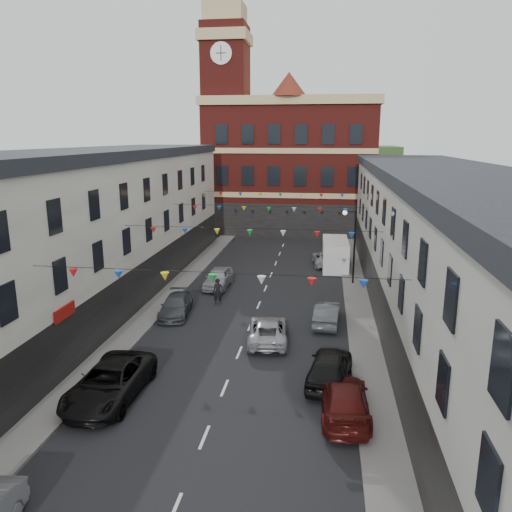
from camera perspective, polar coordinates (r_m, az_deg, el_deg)
The scene contains 19 objects.
ground at distance 27.88m, azimuth -1.94°, elevation -10.98°, with size 160.00×160.00×0.00m, color black.
pavement_left at distance 31.44m, azimuth -13.92°, elevation -8.32°, with size 1.80×64.00×0.15m, color #605E5B.
pavement_right at distance 29.43m, azimuth 12.31°, elevation -9.78°, with size 1.80×64.00×0.15m, color #605E5B.
terrace_left at distance 31.26m, azimuth -23.49°, elevation 0.92°, with size 8.40×56.00×10.70m.
terrace_right at distance 27.83m, azimuth 23.02°, elevation -1.53°, with size 8.40×56.00×9.70m.
civic_building at distance 63.19m, azimuth 4.00°, elevation 10.36°, with size 20.60×13.30×18.50m.
clock_tower at distance 61.26m, azimuth -3.42°, elevation 16.63°, with size 5.60×5.60×30.00m.
distant_hill at distance 87.64m, azimuth 2.46°, elevation 9.19°, with size 40.00×14.00×10.00m, color #355226.
street_lamp at distance 39.79m, azimuth 10.88°, elevation 2.17°, with size 1.10×0.36×6.00m.
car_left_c at distance 24.02m, azimuth -16.36°, elevation -13.67°, with size 2.66×5.78×1.61m, color black.
car_left_d at distance 33.57m, azimuth -9.15°, elevation -5.63°, with size 1.81×4.45×1.29m, color #3E4145.
car_left_e at distance 39.29m, azimuth -4.33°, elevation -2.48°, with size 1.80×4.48×1.53m, color #9FA3A7.
car_right_c at distance 22.24m, azimuth 10.08°, elevation -15.86°, with size 2.03×4.99×1.45m, color #4E120F.
car_right_d at distance 24.67m, azimuth 8.42°, elevation -12.47°, with size 1.91×4.75×1.62m, color black.
car_right_e at distance 31.92m, azimuth 8.13°, elevation -6.51°, with size 1.49×4.28×1.41m, color #43464A.
car_right_f at distance 46.24m, azimuth 7.88°, elevation -0.29°, with size 2.11×4.58×1.27m, color #A6A9AB.
moving_car at distance 29.09m, azimuth 1.37°, elevation -8.47°, with size 2.22×4.82×1.34m, color #A3A5AA.
white_van at distance 45.41m, azimuth 9.03°, elevation 0.24°, with size 2.20×5.73×2.54m, color silver.
pedestrian at distance 35.19m, azimuth -4.38°, elevation -4.09°, with size 0.69×0.45×1.88m, color black.
Camera 1 is at (4.44, -24.99, 11.54)m, focal length 35.00 mm.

